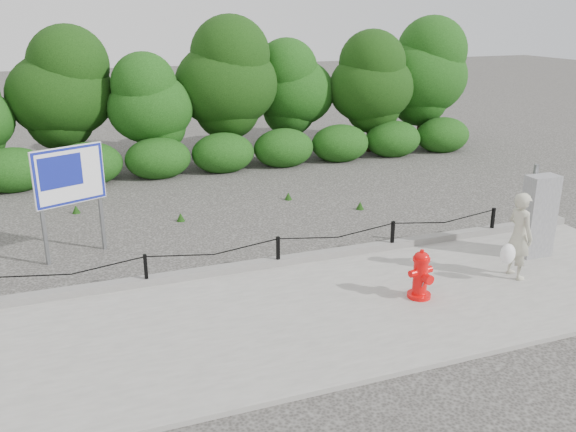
% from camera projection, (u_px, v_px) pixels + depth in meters
% --- Properties ---
extents(ground, '(90.00, 90.00, 0.00)m').
position_uv_depth(ground, '(278.00, 270.00, 11.78)').
color(ground, '#2D2B28').
rests_on(ground, ground).
extents(sidewalk, '(14.00, 4.00, 0.08)m').
position_uv_depth(sidewalk, '(319.00, 314.00, 10.00)').
color(sidewalk, gray).
rests_on(sidewalk, ground).
extents(curb, '(14.00, 0.22, 0.14)m').
position_uv_depth(curb, '(277.00, 262.00, 11.78)').
color(curb, slate).
rests_on(curb, sidewalk).
extents(chain_barrier, '(10.06, 0.06, 0.60)m').
position_uv_depth(chain_barrier, '(278.00, 248.00, 11.64)').
color(chain_barrier, black).
rests_on(chain_barrier, sidewalk).
extents(treeline, '(20.51, 3.51, 4.52)m').
position_uv_depth(treeline, '(205.00, 86.00, 19.18)').
color(treeline, black).
rests_on(treeline, ground).
extents(fire_hydrant, '(0.47, 0.49, 0.87)m').
position_uv_depth(fire_hydrant, '(421.00, 275.00, 10.35)').
color(fire_hydrant, red).
rests_on(fire_hydrant, sidewalk).
extents(pedestrian, '(0.69, 0.60, 1.62)m').
position_uv_depth(pedestrian, '(519.00, 237.00, 11.03)').
color(pedestrian, '#B0AE97').
rests_on(pedestrian, sidewalk).
extents(utility_cabinet, '(0.63, 0.45, 1.82)m').
position_uv_depth(utility_cabinet, '(538.00, 216.00, 12.02)').
color(utility_cabinet, '#9A9A9C').
rests_on(utility_cabinet, sidewalk).
extents(advertising_sign, '(1.34, 0.61, 2.29)m').
position_uv_depth(advertising_sign, '(69.00, 181.00, 11.86)').
color(advertising_sign, slate).
rests_on(advertising_sign, ground).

